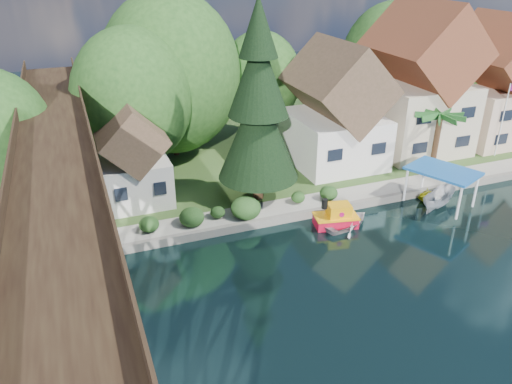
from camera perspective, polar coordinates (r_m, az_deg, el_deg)
ground at (r=31.69m, az=11.48°, el=-9.64°), size 140.00×140.00×0.00m
bank at (r=60.00m, az=-5.76°, el=8.46°), size 140.00×52.00×0.50m
seawall at (r=39.15m, az=10.43°, el=-1.65°), size 60.00×0.40×0.62m
promenade at (r=41.01m, az=11.94°, el=-0.12°), size 50.00×2.60×0.06m
trestle_bridge at (r=29.44m, az=-21.06°, el=-1.74°), size 4.12×44.18×9.30m
house_left at (r=45.14m, az=9.06°, el=8.86°), size 7.64×8.64×11.02m
house_center at (r=50.18m, az=18.04°, el=11.17°), size 8.65×9.18×13.89m
house_right at (r=55.96m, az=25.68°, el=10.66°), size 8.15×8.64×12.45m
shed at (r=38.76m, az=-13.83°, el=3.46°), size 5.09×5.40×7.85m
bg_trees at (r=46.69m, az=-0.58°, el=12.49°), size 49.90×13.30×10.57m
shrubs at (r=36.41m, az=-2.19°, el=-1.79°), size 15.76×2.47×1.70m
conifer at (r=36.77m, az=0.26°, el=9.54°), size 6.14×6.14×15.11m
palm_tree at (r=45.00m, az=20.30°, el=7.97°), size 4.81×4.81×5.70m
flagpole at (r=51.55m, az=26.63°, el=8.14°), size 1.08×0.26×6.94m
tugboat at (r=36.70m, az=9.17°, el=-2.87°), size 3.41×2.30×2.28m
boat_white_a at (r=36.95m, az=10.38°, el=-3.23°), size 4.71×3.97×0.83m
boat_canopy at (r=41.06m, az=20.25°, el=0.08°), size 5.09×5.88×3.18m
boat_yellow at (r=42.30m, az=19.06°, el=-0.13°), size 2.50×2.25×1.16m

